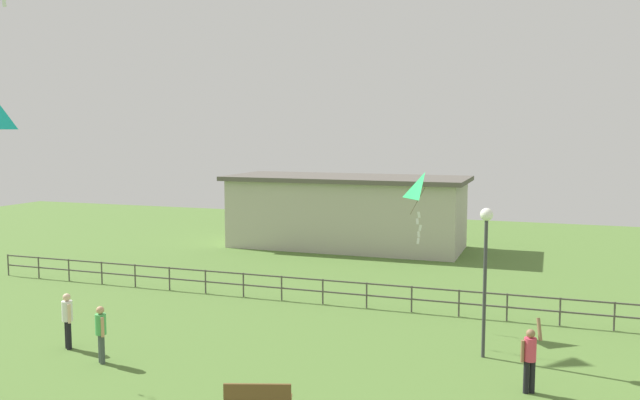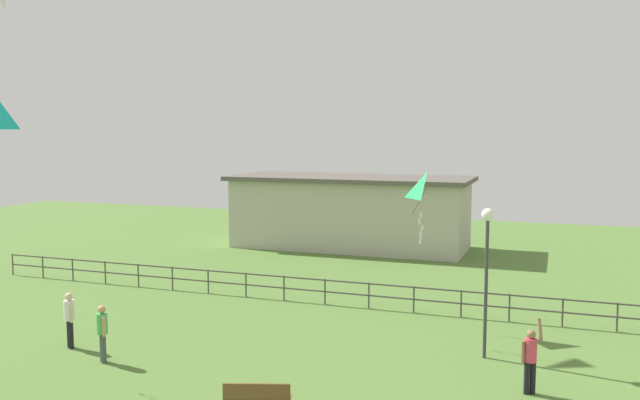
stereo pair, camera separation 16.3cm
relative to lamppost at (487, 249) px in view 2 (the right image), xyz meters
The scene contains 8 objects.
lamppost is the anchor object (origin of this frame).
park_bench 7.73m from the lamppost, 126.83° to the right, with size 1.55×0.86×0.85m.
person_1 3.42m from the lamppost, 59.91° to the right, with size 0.51×0.33×1.89m.
person_3 10.94m from the lamppost, 158.09° to the right, with size 0.40×0.34×1.61m.
person_4 12.31m from the lamppost, 164.10° to the right, with size 0.43×0.32×1.67m.
kite_0 3.89m from the lamppost, 128.41° to the left, with size 0.95×0.98×2.33m.
waterfront_railing 5.85m from the lamppost, 131.33° to the left, with size 36.06×0.06×0.95m.
pavilion_building 18.36m from the lamppost, 119.33° to the left, with size 13.20×5.43×3.96m.
Camera 2 is at (4.88, -8.60, 6.39)m, focal length 36.94 mm.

